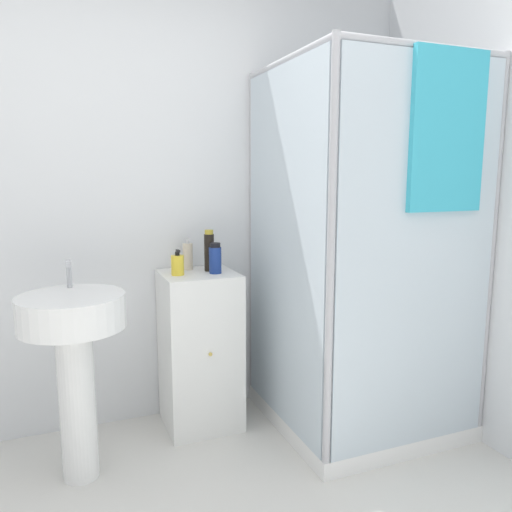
# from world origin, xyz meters

# --- Properties ---
(wall_back) EXTENTS (6.40, 0.06, 2.50)m
(wall_back) POSITION_xyz_m (0.00, 1.70, 1.25)
(wall_back) COLOR silver
(wall_back) RESTS_ON ground_plane
(shower_enclosure) EXTENTS (0.95, 0.98, 1.97)m
(shower_enclosure) POSITION_xyz_m (1.14, 1.10, 0.53)
(shower_enclosure) COLOR white
(shower_enclosure) RESTS_ON ground_plane
(vanity_cabinet) EXTENTS (0.40, 0.41, 0.87)m
(vanity_cabinet) POSITION_xyz_m (0.35, 1.47, 0.44)
(vanity_cabinet) COLOR white
(vanity_cabinet) RESTS_ON ground_plane
(sink) EXTENTS (0.47, 0.47, 1.00)m
(sink) POSITION_xyz_m (-0.31, 1.19, 0.64)
(sink) COLOR white
(sink) RESTS_ON ground_plane
(soap_dispenser) EXTENTS (0.07, 0.07, 0.14)m
(soap_dispenser) POSITION_xyz_m (0.23, 1.45, 0.93)
(soap_dispenser) COLOR yellow
(soap_dispenser) RESTS_ON vanity_cabinet
(shampoo_bottle_tall_black) EXTENTS (0.05, 0.05, 0.23)m
(shampoo_bottle_tall_black) POSITION_xyz_m (0.42, 1.50, 0.98)
(shampoo_bottle_tall_black) COLOR black
(shampoo_bottle_tall_black) RESTS_ON vanity_cabinet
(shampoo_bottle_blue) EXTENTS (0.07, 0.07, 0.17)m
(shampoo_bottle_blue) POSITION_xyz_m (0.43, 1.42, 0.95)
(shampoo_bottle_blue) COLOR navy
(shampoo_bottle_blue) RESTS_ON vanity_cabinet
(lotion_bottle_white) EXTENTS (0.06, 0.06, 0.18)m
(lotion_bottle_white) POSITION_xyz_m (0.32, 1.58, 0.95)
(lotion_bottle_white) COLOR beige
(lotion_bottle_white) RESTS_ON vanity_cabinet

